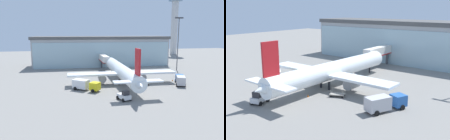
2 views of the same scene
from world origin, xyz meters
TOP-DOWN VIEW (x-y plane):
  - ground at (0.00, 0.00)m, footprint 240.00×240.00m
  - terminal_building at (-0.00, 41.25)m, footprint 58.85×16.65m
  - jet_bridge at (-1.21, 28.28)m, footprint 2.33×13.28m
  - control_tower at (53.84, 78.55)m, footprint 8.93×8.93m
  - apron_light_mast at (26.36, 21.70)m, footprint 3.20×0.40m
  - airplane at (0.26, 5.36)m, footprint 30.81×38.49m
  - catering_truck at (-10.74, -0.66)m, footprint 7.13×6.19m
  - fuel_truck at (15.92, -0.05)m, footprint 4.96×7.57m
  - baggage_cart at (5.45, 0.79)m, footprint 3.21×2.63m
  - pushback_tug at (-3.12, -10.53)m, footprint 3.01×3.61m
  - safety_cone_nose at (1.17, -2.76)m, footprint 0.36×0.36m
  - safety_cone_wingtip at (15.98, 4.56)m, footprint 0.36×0.36m

SIDE VIEW (x-z plane):
  - ground at x=0.00m, z-range 0.00..0.00m
  - safety_cone_nose at x=1.17m, z-range 0.00..0.55m
  - safety_cone_wingtip at x=15.98m, z-range 0.00..0.55m
  - baggage_cart at x=5.45m, z-range -0.25..1.25m
  - pushback_tug at x=-3.12m, z-range -0.18..2.12m
  - catering_truck at x=-10.74m, z-range 0.14..2.79m
  - fuel_truck at x=15.92m, z-range 0.14..2.79m
  - airplane at x=0.26m, z-range -2.16..9.01m
  - jet_bridge at x=-1.21m, z-range 1.51..7.27m
  - terminal_building at x=0.00m, z-range 0.00..12.70m
  - apron_light_mast at x=26.36m, z-range 1.77..21.80m
  - control_tower at x=53.84m, z-range 4.55..43.05m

